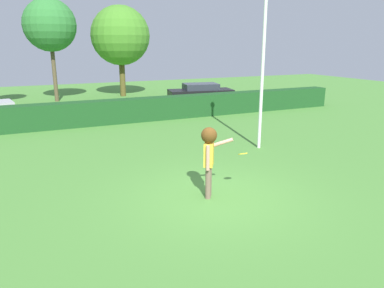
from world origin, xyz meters
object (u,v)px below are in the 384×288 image
(parked_car_black, at_px, (201,92))
(maple_tree, at_px, (120,36))
(frisbee, at_px, (243,154))
(birch_tree, at_px, (50,25))
(person, at_px, (209,151))
(lamppost, at_px, (264,46))

(parked_car_black, distance_m, maple_tree, 7.44)
(frisbee, xyz_separation_m, birch_tree, (-2.86, 18.89, 3.84))
(parked_car_black, distance_m, birch_tree, 10.65)
(person, xyz_separation_m, frisbee, (0.88, -0.16, -0.12))
(maple_tree, bearing_deg, parked_car_black, -52.80)
(frisbee, bearing_deg, birch_tree, 98.62)
(maple_tree, height_order, birch_tree, birch_tree)
(parked_car_black, height_order, maple_tree, maple_tree)
(frisbee, relative_size, lamppost, 0.04)
(lamppost, height_order, birch_tree, lamppost)
(frisbee, xyz_separation_m, lamppost, (2.94, 3.48, 2.60))
(lamppost, xyz_separation_m, birch_tree, (-5.80, 15.40, 1.24))
(birch_tree, bearing_deg, person, -83.95)
(person, distance_m, parked_car_black, 15.74)
(person, relative_size, parked_car_black, 0.41)
(lamppost, height_order, maple_tree, lamppost)
(frisbee, bearing_deg, maple_tree, 84.48)
(person, relative_size, birch_tree, 0.27)
(person, bearing_deg, lamppost, 41.00)
(frisbee, relative_size, parked_car_black, 0.05)
(parked_car_black, height_order, birch_tree, birch_tree)
(parked_car_black, relative_size, maple_tree, 0.69)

